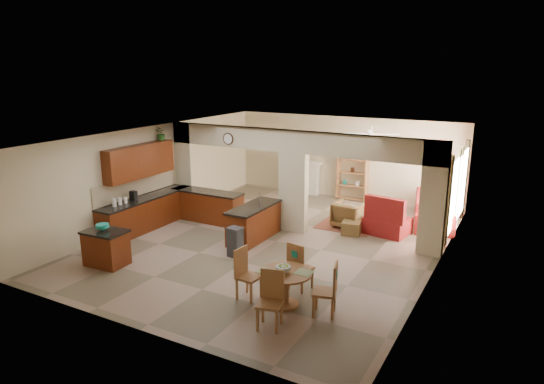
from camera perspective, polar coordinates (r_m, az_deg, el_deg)
The scene contains 39 objects.
floor at distance 12.75m, azimuth 0.45°, elevation -5.83°, with size 10.00×10.00×0.00m, color #8A715F.
ceiling at distance 12.06m, azimuth 0.48°, elevation 6.73°, with size 10.00×10.00×0.00m, color white.
wall_back at distance 16.80m, azimuth 8.58°, elevation 4.00°, with size 8.00×8.00×0.00m, color beige.
wall_front at distance 8.48m, azimuth -15.88°, elevation -7.15°, with size 8.00×8.00×0.00m, color beige.
wall_left at distance 14.60m, azimuth -13.51°, elevation 2.15°, with size 10.00×10.00×0.00m, color beige.
wall_right at distance 11.09m, azimuth 19.01°, elevation -2.22°, with size 10.00×10.00×0.00m, color beige.
partition_left_pier at distance 15.15m, azimuth -10.14°, elevation 2.77°, with size 0.60×0.25×2.80m, color beige.
partition_center_pier at distance 13.27m, azimuth 2.50°, elevation -0.04°, with size 0.80×0.25×2.20m, color beige.
partition_right_pier at distance 12.08m, azimuth 18.46°, elevation -0.80°, with size 0.60×0.25×2.80m, color beige.
partition_header at distance 12.98m, azimuth 2.57°, elevation 5.95°, with size 8.00×0.25×0.60m, color beige.
kitchen_counter at distance 14.18m, azimuth -11.73°, elevation -2.04°, with size 2.52×3.29×1.48m.
upper_cabinets at distance 13.81m, azimuth -15.29°, elevation 3.53°, with size 0.35×2.40×0.90m, color #481608.
peninsula at distance 12.79m, azimuth -2.16°, elevation -3.61°, with size 0.70×1.85×0.91m.
wall_clock at distance 13.85m, azimuth -5.19°, elevation 6.25°, with size 0.34×0.34×0.03m, color #452917.
rug at distance 14.11m, azimuth 8.83°, elevation -3.94°, with size 1.60×1.30×0.01m, color brown.
fireplace at distance 17.41m, azimuth 3.35°, elevation 1.88°, with size 1.60×0.35×1.20m.
shelving_unit at distance 16.62m, azimuth 9.43°, elevation 2.09°, with size 1.00×0.32×1.80m, color #915F32.
window_a at distance 13.34m, azimuth 20.57°, elevation -0.46°, with size 0.02×0.90×1.90m, color white.
window_b at distance 14.98m, azimuth 21.55°, elevation 1.04°, with size 0.02×0.90×1.90m, color white.
glazed_door at distance 14.19m, azimuth 21.03°, elevation -0.25°, with size 0.02×0.70×2.10m, color white.
drape_a_left at distance 12.77m, azimuth 19.98°, elevation -1.06°, with size 0.10×0.28×2.30m, color #3B2017.
drape_a_right at distance 13.92m, azimuth 20.78°, elevation 0.13°, with size 0.10×0.28×2.30m, color #3B2017.
drape_b_left at distance 14.41m, azimuth 21.07°, elevation 0.57°, with size 0.10×0.28×2.30m, color #3B2017.
drape_b_right at distance 15.57m, azimuth 21.70°, elevation 1.51°, with size 0.10×0.28×2.30m, color #3B2017.
ceiling_fan at distance 14.27m, azimuth 11.62°, elevation 6.70°, with size 1.00×1.00×0.10m, color white.
kitchen_island at distance 11.82m, azimuth -18.93°, elevation -6.21°, with size 0.99×0.74×0.83m.
teal_bowl at distance 11.73m, azimuth -19.32°, elevation -3.91°, with size 0.29×0.29×0.14m, color #169985.
trash_can at distance 11.71m, azimuth -4.36°, elevation -6.02°, with size 0.32×0.27×0.67m, color #2B2B2E.
dining_table at distance 9.35m, azimuth 1.56°, elevation -10.64°, with size 1.03×1.03×0.70m.
fruit_bowl at distance 9.19m, azimuth 1.33°, elevation -9.03°, with size 0.28×0.28×0.15m, color #84B426.
sofa at distance 14.94m, azimuth 18.55°, elevation -1.90°, with size 1.07×2.73×0.80m, color maroon.
chaise at distance 13.65m, azimuth 13.41°, elevation -3.86°, with size 1.11×0.91×0.44m, color maroon.
armchair at distance 13.94m, azimuth 8.94°, elevation -2.63°, with size 0.77×0.80×0.72m, color maroon.
ottoman at distance 13.42m, azimuth 9.30°, elevation -4.18°, with size 0.48×0.48×0.35m, color maroon.
plant at distance 14.39m, azimuth -12.88°, elevation 6.73°, with size 0.36×0.31×0.40m, color #155116.
chair_north at distance 9.94m, azimuth 3.11°, elevation -8.54°, with size 0.50×0.50×1.02m.
chair_east at distance 9.04m, azimuth 6.76°, elevation -11.09°, with size 0.52×0.52×1.02m.
chair_south at distance 8.66m, azimuth -0.14°, elevation -12.20°, with size 0.51×0.51×1.02m.
chair_west at distance 9.65m, azimuth -3.16°, elevation -9.28°, with size 0.45×0.45×1.02m.
Camera 1 is at (5.65, -10.52, 4.47)m, focal length 32.00 mm.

